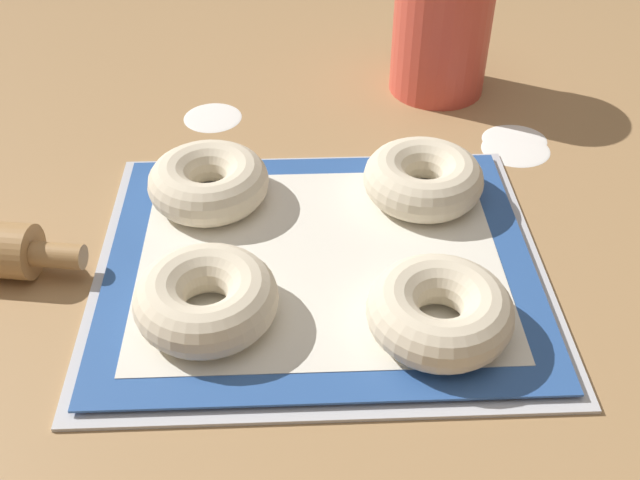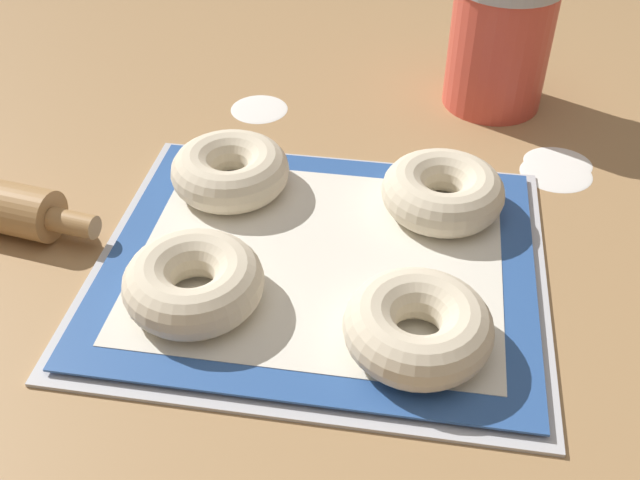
% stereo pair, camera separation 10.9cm
% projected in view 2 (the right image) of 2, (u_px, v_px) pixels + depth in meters
% --- Properties ---
extents(ground_plane, '(2.80, 2.80, 0.00)m').
position_uv_depth(ground_plane, '(314.00, 269.00, 0.74)').
color(ground_plane, '#A87F51').
extents(baking_tray, '(0.44, 0.38, 0.01)m').
position_uv_depth(baking_tray, '(320.00, 263.00, 0.74)').
color(baking_tray, silver).
rests_on(baking_tray, ground_plane).
extents(baking_mat, '(0.42, 0.35, 0.00)m').
position_uv_depth(baking_mat, '(320.00, 259.00, 0.74)').
color(baking_mat, '#2D569E').
rests_on(baking_mat, baking_tray).
extents(bagel_front_left, '(0.13, 0.13, 0.05)m').
position_uv_depth(bagel_front_left, '(194.00, 282.00, 0.68)').
color(bagel_front_left, beige).
rests_on(bagel_front_left, baking_mat).
extents(bagel_front_right, '(0.13, 0.13, 0.05)m').
position_uv_depth(bagel_front_right, '(418.00, 327.00, 0.64)').
color(bagel_front_right, beige).
rests_on(bagel_front_right, baking_mat).
extents(bagel_back_left, '(0.13, 0.13, 0.05)m').
position_uv_depth(bagel_back_left, '(230.00, 170.00, 0.81)').
color(bagel_back_left, beige).
rests_on(bagel_back_left, baking_mat).
extents(bagel_back_right, '(0.13, 0.13, 0.05)m').
position_uv_depth(bagel_back_right, '(443.00, 192.00, 0.78)').
color(bagel_back_right, beige).
rests_on(bagel_back_right, baking_mat).
extents(flour_canister, '(0.13, 0.13, 0.17)m').
position_uv_depth(flour_canister, '(500.00, 41.00, 0.94)').
color(flour_canister, '#DB4C3D').
rests_on(flour_canister, ground_plane).
extents(flour_patch_near, '(0.07, 0.07, 0.00)m').
position_uv_depth(flour_patch_near, '(259.00, 108.00, 0.98)').
color(flour_patch_near, white).
rests_on(flour_patch_near, ground_plane).
extents(flour_patch_far, '(0.08, 0.08, 0.00)m').
position_uv_depth(flour_patch_far, '(556.00, 173.00, 0.87)').
color(flour_patch_far, white).
rests_on(flour_patch_far, ground_plane).
extents(flour_patch_side, '(0.08, 0.07, 0.00)m').
position_uv_depth(flour_patch_side, '(558.00, 162.00, 0.89)').
color(flour_patch_side, white).
rests_on(flour_patch_side, ground_plane).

